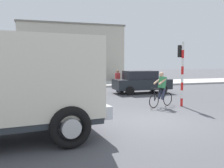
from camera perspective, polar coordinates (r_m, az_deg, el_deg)
The scene contains 8 objects.
ground_plane at distance 9.19m, azimuth 10.15°, elevation -8.68°, with size 120.00×120.00×0.00m, color #4C4C51.
sidewalk_far at distance 22.89m, azimuth -7.05°, elevation -0.12°, with size 80.00×5.00×0.16m, color #ADADA8.
truck_foreground at distance 7.10m, azimuth -25.07°, elevation 0.46°, with size 5.65×3.24×2.90m.
cyclist at distance 11.95m, azimuth 11.77°, elevation -1.29°, with size 1.63×0.75×1.72m.
traffic_light_pole at distance 12.36m, azimuth 16.38°, elevation 4.42°, with size 0.24×0.43×3.20m.
car_red_near at distance 17.04m, azimuth 7.06°, elevation 0.54°, with size 4.04×1.95×1.60m.
pedestrian_near_kerb at distance 17.74m, azimuth 1.36°, elevation 0.86°, with size 0.34×0.22×1.62m.
building_mid_block at distance 29.87m, azimuth -9.99°, elevation 7.24°, with size 12.06×6.43×6.56m.
Camera 1 is at (-4.20, -7.88, 2.20)m, focal length 38.08 mm.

